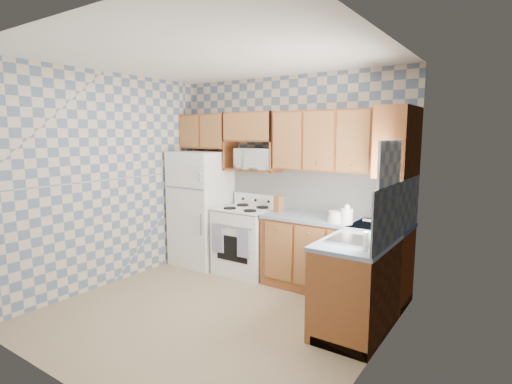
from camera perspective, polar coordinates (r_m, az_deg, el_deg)
floor at (r=4.55m, az=-6.10°, el=-16.90°), size 3.40×3.40×0.00m
back_wall at (r=5.47m, az=4.57°, el=2.14°), size 3.40×0.02×2.70m
right_wall at (r=3.33m, az=16.50°, el=-2.12°), size 0.02×3.20×2.70m
backsplash_back at (r=5.29m, az=8.27°, el=0.24°), size 2.60×0.02×0.56m
backsplash_right at (r=4.12m, az=19.69°, el=-2.45°), size 0.02×1.60×0.56m
refrigerator at (r=6.00m, az=-7.82°, el=-2.29°), size 0.75×0.70×1.68m
stove_body at (r=5.61m, az=-1.40°, el=-7.03°), size 0.76×0.65×0.90m
cooktop at (r=5.51m, az=-1.41°, el=-2.47°), size 0.76×0.65×0.02m
backguard at (r=5.72m, az=0.19°, el=-1.11°), size 0.76×0.08×0.17m
dish_towel_left at (r=5.46m, az=-5.48°, el=-6.57°), size 0.18×0.02×0.39m
dish_towel_right at (r=5.21m, az=-1.83°, el=-7.27°), size 0.18×0.02×0.39m
base_cabinets_back at (r=5.03m, az=11.04°, el=-9.14°), size 1.75×0.60×0.88m
base_cabinets_right at (r=4.39m, az=15.46°, el=-11.88°), size 0.60×1.60×0.88m
countertop_back at (r=4.91m, az=11.16°, el=-4.02°), size 1.77×0.63×0.04m
countertop_right at (r=4.26m, az=15.63°, el=-6.05°), size 0.63×1.60×0.04m
upper_cabinets_back at (r=4.93m, az=12.11°, el=7.14°), size 1.75×0.33×0.74m
upper_cabinets_fridge at (r=6.05m, az=-6.96°, el=8.58°), size 0.82×0.33×0.50m
upper_cabinets_right at (r=4.53m, az=19.62°, el=6.77°), size 0.33×0.70×0.74m
microwave_shelf at (r=5.57m, az=-0.47°, el=3.16°), size 0.80×0.33×0.03m
microwave at (r=5.48m, az=0.00°, el=4.76°), size 0.57×0.43×0.29m
sink at (r=3.93m, az=14.07°, el=-6.81°), size 0.48×0.40×0.03m
window at (r=3.75m, az=18.44°, el=0.47°), size 0.02×0.66×0.86m
bottle_0 at (r=4.63m, az=17.25°, el=-2.75°), size 0.07×0.07×0.31m
bottle_1 at (r=4.54m, az=18.23°, el=-3.12°), size 0.07×0.07×0.29m
bottle_2 at (r=4.63m, az=19.16°, el=-3.10°), size 0.07×0.07×0.27m
knife_block at (r=5.21m, az=3.25°, el=-1.74°), size 0.12×0.12×0.21m
electric_kettle at (r=4.64m, az=12.85°, el=-3.41°), size 0.14×0.14×0.17m
food_containers at (r=4.71m, az=11.37°, el=-3.48°), size 0.20×0.20×0.13m
soap_bottle at (r=3.62m, az=15.55°, el=-6.84°), size 0.06×0.06×0.17m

